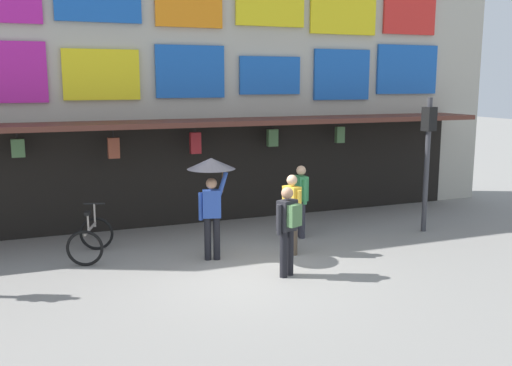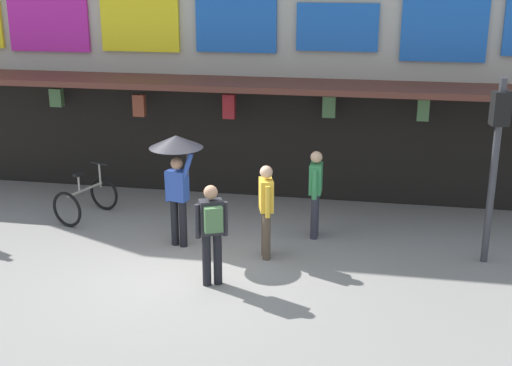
{
  "view_description": "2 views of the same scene",
  "coord_description": "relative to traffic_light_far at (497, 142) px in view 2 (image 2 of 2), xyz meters",
  "views": [
    {
      "loc": [
        -3.67,
        -9.77,
        3.55
      ],
      "look_at": [
        0.58,
        1.04,
        1.49
      ],
      "focal_mm": 39.94,
      "sensor_mm": 36.0,
      "label": 1
    },
    {
      "loc": [
        3.07,
        -10.23,
        4.9
      ],
      "look_at": [
        0.93,
        1.23,
        1.18
      ],
      "focal_mm": 47.69,
      "sensor_mm": 36.0,
      "label": 2
    }
  ],
  "objects": [
    {
      "name": "bicycle_parked",
      "position": [
        -7.68,
        0.74,
        -1.75
      ],
      "size": [
        1.04,
        1.32,
        1.05
      ],
      "color": "black",
      "rests_on": "ground"
    },
    {
      "name": "shopfront",
      "position": [
        -4.98,
        3.38,
        1.82
      ],
      "size": [
        18.0,
        2.6,
        8.0
      ],
      "color": "#B2AD9E",
      "rests_on": "ground"
    },
    {
      "name": "pedestrian_in_black",
      "position": [
        -4.42,
        -1.78,
        -1.16
      ],
      "size": [
        0.49,
        0.45,
        1.68
      ],
      "color": "black",
      "rests_on": "ground"
    },
    {
      "name": "ground_plane",
      "position": [
        -4.98,
        -1.18,
        -2.14
      ],
      "size": [
        80.0,
        80.0,
        0.0
      ],
      "primitive_type": "plane",
      "color": "gray"
    },
    {
      "name": "pedestrian_in_green",
      "position": [
        -3.02,
        0.57,
        -1.19
      ],
      "size": [
        0.22,
        0.53,
        1.68
      ],
      "color": "#2D2D38",
      "rests_on": "ground"
    },
    {
      "name": "pedestrian_with_umbrella",
      "position": [
        -5.42,
        -0.3,
        -0.5
      ],
      "size": [
        0.96,
        0.96,
        2.08
      ],
      "color": "black",
      "rests_on": "ground"
    },
    {
      "name": "pedestrian_in_purple",
      "position": [
        -3.76,
        -0.53,
        -1.19
      ],
      "size": [
        0.31,
        0.51,
        1.68
      ],
      "color": "brown",
      "rests_on": "ground"
    },
    {
      "name": "traffic_light_far",
      "position": [
        0.0,
        0.0,
        0.0
      ],
      "size": [
        0.32,
        0.35,
        3.2
      ],
      "color": "#38383D",
      "rests_on": "ground"
    }
  ]
}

